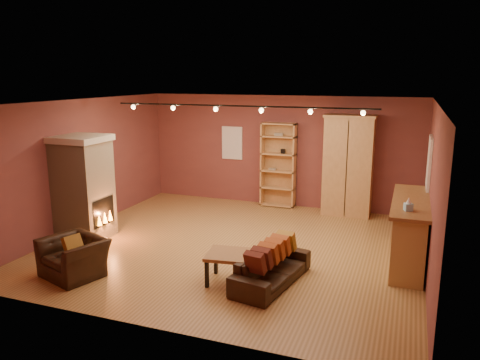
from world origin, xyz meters
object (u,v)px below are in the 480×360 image
at_px(armchair, 74,251).
at_px(coffee_table, 228,257).
at_px(bar_counter, 409,231).
at_px(loveseat, 272,262).
at_px(fireplace, 84,188).
at_px(armoire, 348,165).
at_px(bookcase, 279,164).

xyz_separation_m(armchair, coffee_table, (2.50, 0.65, -0.01)).
height_order(bar_counter, coffee_table, bar_counter).
height_order(bar_counter, armchair, bar_counter).
bearing_deg(loveseat, fireplace, 89.82).
bearing_deg(coffee_table, armchair, -165.35).
height_order(armoire, armchair, armoire).
xyz_separation_m(loveseat, coffee_table, (-0.68, -0.19, 0.06)).
xyz_separation_m(fireplace, bookcase, (3.05, 3.74, 0.03)).
distance_m(fireplace, bookcase, 4.82).
bearing_deg(armchair, fireplace, 140.54).
height_order(loveseat, armchair, armchair).
distance_m(armoire, armchair, 6.45).
distance_m(fireplace, coffee_table, 3.71).
relative_size(loveseat, armchair, 1.55).
xyz_separation_m(armoire, loveseat, (-0.60, -4.32, -0.85)).
xyz_separation_m(loveseat, armchair, (-3.18, -0.85, 0.07)).
bearing_deg(bookcase, fireplace, -129.21).
xyz_separation_m(bookcase, bar_counter, (3.19, -2.83, -0.50)).
distance_m(bookcase, armchair, 5.77).
bearing_deg(bookcase, coffee_table, -84.28).
height_order(bookcase, armchair, bookcase).
xyz_separation_m(fireplace, bar_counter, (6.24, 0.91, -0.47)).
relative_size(bookcase, armoire, 0.89).
bearing_deg(loveseat, bookcase, 24.64).
distance_m(fireplace, loveseat, 4.33).
xyz_separation_m(fireplace, armchair, (1.02, -1.62, -0.63)).
xyz_separation_m(bookcase, armoire, (1.75, -0.19, 0.12)).
relative_size(bar_counter, loveseat, 1.37).
height_order(bookcase, armoire, armoire).
relative_size(fireplace, bookcase, 0.99).
height_order(armoire, loveseat, armoire).
xyz_separation_m(fireplace, loveseat, (4.20, -0.78, -0.70)).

